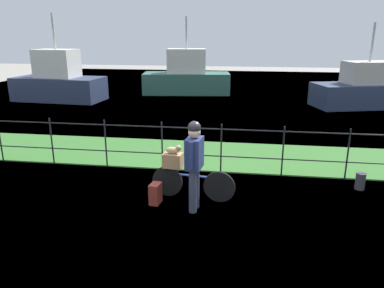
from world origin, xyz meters
The scene contains 13 objects.
ground_plane centered at (0.00, 0.00, 0.00)m, with size 60.00×60.00×0.00m, color gray.
grass_strip centered at (0.00, 3.08, 0.01)m, with size 27.00×2.40×0.03m, color #38702D.
harbor_water centered at (0.00, 10.92, 0.00)m, with size 30.00×30.00×0.00m, color #426684.
iron_fence centered at (0.00, 1.86, 0.67)m, with size 18.04×0.04×1.17m.
bicycle_main centered at (0.23, 0.40, 0.33)m, with size 1.66×0.28×0.62m.
wooden_crate centered at (-0.15, 0.45, 0.76)m, with size 0.37×0.25×0.28m, color #A87F51.
terrier_dog centered at (-0.13, 0.45, 0.98)m, with size 0.32×0.17×0.18m.
cyclist_person centered at (0.34, -0.07, 1.00)m, with size 0.31×0.54×1.68m.
backpack_on_paving centered at (-0.43, 0.09, 0.20)m, with size 0.28×0.18×0.40m, color maroon.
mooring_bollard centered at (3.64, 1.36, 0.18)m, with size 0.20×0.20×0.36m, color #38383D.
moored_boat_near centered at (-1.98, 13.32, 0.85)m, with size 4.72×2.31×3.93m.
moored_boat_mid centered at (6.39, 10.83, 0.73)m, with size 4.79×2.95×3.56m.
moored_boat_far centered at (-7.69, 10.37, 0.87)m, with size 4.33×2.17×3.99m.
Camera 1 is at (1.21, -6.18, 3.15)m, focal length 34.43 mm.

